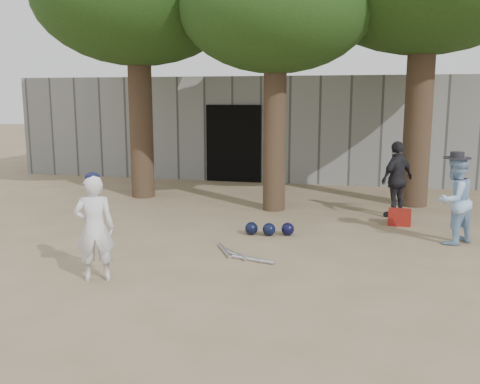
% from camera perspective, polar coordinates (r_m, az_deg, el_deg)
% --- Properties ---
extents(ground, '(70.00, 70.00, 0.00)m').
position_cam_1_polar(ground, '(7.89, -5.98, -7.88)').
color(ground, '#937C5E').
rests_on(ground, ground).
extents(boy_player, '(0.62, 0.53, 1.43)m').
position_cam_1_polar(boy_player, '(7.35, -15.25, -3.75)').
color(boy_player, silver).
rests_on(boy_player, ground).
extents(spectator_blue, '(0.90, 0.90, 1.47)m').
position_cam_1_polar(spectator_blue, '(9.55, 21.87, -0.83)').
color(spectator_blue, '#93BBE4').
rests_on(spectator_blue, ground).
extents(spectator_dark, '(0.87, 0.94, 1.55)m').
position_cam_1_polar(spectator_dark, '(11.30, 16.40, 1.30)').
color(spectator_dark, black).
rests_on(spectator_dark, ground).
extents(red_bag, '(0.44, 0.35, 0.30)m').
position_cam_1_polar(red_bag, '(10.72, 16.65, -2.59)').
color(red_bag, maroon).
rests_on(red_bag, ground).
extents(back_building, '(16.00, 5.24, 3.00)m').
position_cam_1_polar(back_building, '(17.61, 5.14, 7.08)').
color(back_building, gray).
rests_on(back_building, ground).
extents(helmet_row, '(0.87, 0.33, 0.23)m').
position_cam_1_polar(helmet_row, '(9.53, 3.15, -3.96)').
color(helmet_row, black).
rests_on(helmet_row, ground).
extents(bat_pile, '(1.09, 0.81, 0.06)m').
position_cam_1_polar(bat_pile, '(8.29, -0.16, -6.73)').
color(bat_pile, '#B9BAC1').
rests_on(bat_pile, ground).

